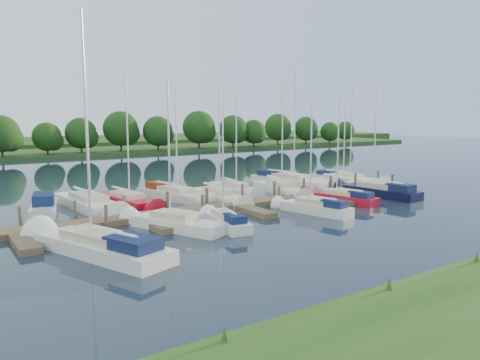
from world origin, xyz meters
TOP-DOWN VIEW (x-y plane):
  - ground at (0.00, 0.00)m, footprint 260.00×260.00m
  - dock at (0.00, 7.31)m, footprint 40.00×6.00m
  - mooring_pilings at (0.00, 8.43)m, footprint 38.24×2.84m
  - far_shore at (0.00, 75.00)m, footprint 180.00×30.00m
  - distant_hill at (0.00, 100.00)m, footprint 220.00×40.00m
  - treeline at (3.32, 62.30)m, footprint 146.54×9.78m
  - motorboat at (-13.10, 14.42)m, footprint 3.12×6.54m
  - sailboat_n_2 at (-9.75, 14.05)m, footprint 3.25×10.34m
  - sailboat_n_3 at (-6.74, 13.59)m, footprint 3.04×8.64m
  - sailboat_n_4 at (-2.32, 14.07)m, footprint 3.50×8.62m
  - sailboat_n_5 at (0.46, 11.17)m, footprint 2.22×8.23m
  - sailboat_n_6 at (4.17, 14.12)m, footprint 2.27×7.83m
  - sailboat_n_7 at (7.45, 11.31)m, footprint 3.27×8.60m
  - sailboat_n_8 at (11.78, 14.97)m, footprint 4.01×10.40m
  - sailboat_n_9 at (15.64, 11.29)m, footprint 2.63×7.11m
  - sailboat_n_10 at (18.26, 12.99)m, footprint 3.40×9.09m
  - sailboat_s_0 at (-13.02, 1.46)m, footprint 5.37×10.42m
  - sailboat_s_1 at (-7.22, 4.11)m, footprint 4.39×7.75m
  - sailboat_s_2 at (-4.03, 2.85)m, footprint 2.40×6.32m
  - sailboat_s_3 at (3.88, 2.76)m, footprint 2.79×6.74m
  - sailboat_s_4 at (9.03, 5.03)m, footprint 2.90×7.34m
  - sailboat_s_5 at (14.05, 5.25)m, footprint 2.75×8.94m

SIDE VIEW (x-z plane):
  - ground at x=0.00m, z-range 0.00..0.00m
  - dock at x=0.00m, z-range 0.00..0.40m
  - sailboat_n_9 at x=15.64m, z-range -4.22..4.76m
  - sailboat_n_6 at x=4.17m, z-range -4.69..5.23m
  - sailboat_n_3 at x=-6.74m, z-range -5.17..5.72m
  - sailboat_n_2 at x=-9.75m, z-range -6.20..6.75m
  - sailboat_n_5 at x=0.46m, z-range -5.00..5.55m
  - sailboat_s_1 at x=-7.22m, z-range -4.80..5.37m
  - sailboat_n_7 at x=7.45m, z-range -5.21..5.78m
  - far_shore at x=0.00m, z-range 0.00..0.60m
  - sailboat_n_10 at x=18.26m, z-range -5.34..5.96m
  - sailboat_s_4 at x=9.03m, z-range -4.33..4.96m
  - sailboat_s_2 at x=-4.03m, z-range -3.77..4.41m
  - sailboat_s_3 at x=3.88m, z-range -4.04..4.71m
  - sailboat_n_4 at x=-2.32m, z-range -5.14..5.81m
  - sailboat_n_8 at x=11.78m, z-range -6.16..6.83m
  - sailboat_s_0 at x=-13.02m, z-range -6.28..6.95m
  - sailboat_s_5 at x=14.05m, z-range -5.36..6.05m
  - motorboat at x=-13.10m, z-range -0.54..1.27m
  - mooring_pilings at x=0.00m, z-range -0.40..1.60m
  - distant_hill at x=0.00m, z-range 0.00..1.40m
  - treeline at x=3.32m, z-range 0.04..8.29m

